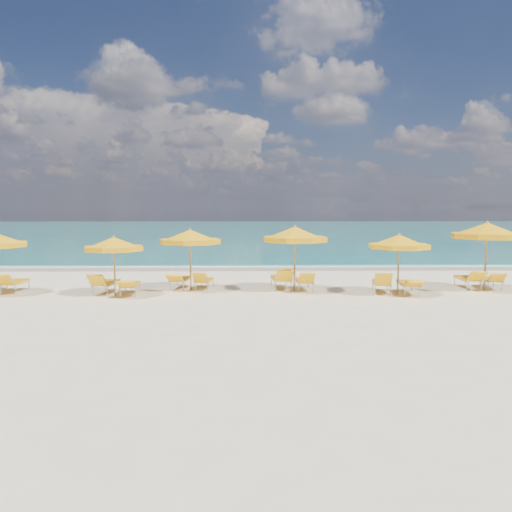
{
  "coord_description": "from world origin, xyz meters",
  "views": [
    {
      "loc": [
        -0.39,
        -18.08,
        3.12
      ],
      "look_at": [
        0.0,
        1.5,
        1.2
      ],
      "focal_mm": 35.0,
      "sensor_mm": 36.0,
      "label": 1
    }
  ],
  "objects": [
    {
      "name": "lounger_6_left",
      "position": [
        4.56,
        -0.13,
        0.22
      ],
      "size": [
        0.9,
        1.82,
        0.87
      ],
      "rotation": [
        0.0,
        0.0,
        -0.18
      ],
      "color": "#A5A8AD",
      "rests_on": "ground"
    },
    {
      "name": "lounger_5_right",
      "position": [
        1.79,
        0.52,
        0.21
      ],
      "size": [
        0.62,
        1.68,
        0.79
      ],
      "rotation": [
        0.0,
        0.0,
        0.03
      ],
      "color": "#A5A8AD",
      "rests_on": "ground"
    },
    {
      "name": "ocean",
      "position": [
        0.0,
        48.0,
        0.0
      ],
      "size": [
        120.0,
        80.0,
        0.3
      ],
      "primitive_type": "cube",
      "color": "#13706A",
      "rests_on": "ground"
    },
    {
      "name": "umbrella_6",
      "position": [
        5.03,
        -0.57,
        1.88
      ],
      "size": [
        2.68,
        2.68,
        2.21
      ],
      "rotation": [
        0.0,
        0.0,
        0.27
      ],
      "color": "#A38A51",
      "rests_on": "ground"
    },
    {
      "name": "lounger_4_right",
      "position": [
        -2.0,
        0.85,
        0.2
      ],
      "size": [
        0.72,
        1.6,
        0.76
      ],
      "rotation": [
        0.0,
        0.0,
        -0.13
      ],
      "color": "#A5A8AD",
      "rests_on": "ground"
    },
    {
      "name": "wet_sand_band",
      "position": [
        0.0,
        7.4,
        0.0
      ],
      "size": [
        120.0,
        2.6,
        0.01
      ],
      "primitive_type": "cube",
      "color": "tan",
      "rests_on": "ground"
    },
    {
      "name": "ground_plane",
      "position": [
        0.0,
        0.0,
        0.0
      ],
      "size": [
        120.0,
        120.0,
        0.0
      ],
      "primitive_type": "plane",
      "color": "beige"
    },
    {
      "name": "lounger_3_right",
      "position": [
        -4.54,
        -0.36,
        0.21
      ],
      "size": [
        0.68,
        1.82,
        0.68
      ],
      "rotation": [
        0.0,
        0.0,
        0.06
      ],
      "color": "#A5A8AD",
      "rests_on": "ground"
    },
    {
      "name": "lounger_3_left",
      "position": [
        -5.51,
        0.01,
        0.22
      ],
      "size": [
        0.78,
        1.82,
        0.84
      ],
      "rotation": [
        0.0,
        0.0,
        -0.1
      ],
      "color": "#A5A8AD",
      "rests_on": "ground"
    },
    {
      "name": "lounger_6_right",
      "position": [
        5.5,
        -0.33,
        0.21
      ],
      "size": [
        0.73,
        1.88,
        0.66
      ],
      "rotation": [
        0.0,
        0.0,
        -0.08
      ],
      "color": "#A5A8AD",
      "rests_on": "ground"
    },
    {
      "name": "whitecap_far",
      "position": [
        8.0,
        24.0,
        0.0
      ],
      "size": [
        18.0,
        0.3,
        0.05
      ],
      "primitive_type": "cube",
      "color": "white",
      "rests_on": "ground"
    },
    {
      "name": "lounger_5_left",
      "position": [
        0.95,
        0.8,
        0.24
      ],
      "size": [
        0.78,
        1.94,
        0.91
      ],
      "rotation": [
        0.0,
        0.0,
        0.07
      ],
      "color": "#A5A8AD",
      "rests_on": "ground"
    },
    {
      "name": "umbrella_7",
      "position": [
        8.58,
        0.29,
        2.23
      ],
      "size": [
        2.86,
        2.86,
        2.61
      ],
      "rotation": [
        0.0,
        0.0,
        0.12
      ],
      "color": "#A38A51",
      "rests_on": "ground"
    },
    {
      "name": "umbrella_3",
      "position": [
        -5.03,
        -0.57,
        1.82
      ],
      "size": [
        2.33,
        2.33,
        2.13
      ],
      "rotation": [
        0.0,
        0.0,
        -0.11
      ],
      "color": "#A38A51",
      "rests_on": "ground"
    },
    {
      "name": "lounger_7_right",
      "position": [
        9.06,
        0.75,
        0.2
      ],
      "size": [
        0.85,
        1.73,
        0.73
      ],
      "rotation": [
        0.0,
        0.0,
        -0.19
      ],
      "color": "#A5A8AD",
      "rests_on": "ground"
    },
    {
      "name": "lounger_7_left",
      "position": [
        8.17,
        0.79,
        0.23
      ],
      "size": [
        0.69,
        1.85,
        0.81
      ],
      "rotation": [
        0.0,
        0.0,
        -0.05
      ],
      "color": "#A5A8AD",
      "rests_on": "ground"
    },
    {
      "name": "lounger_4_left",
      "position": [
        -2.93,
        1.0,
        0.21
      ],
      "size": [
        0.8,
        1.83,
        0.7
      ],
      "rotation": [
        0.0,
        0.0,
        -0.13
      ],
      "color": "#A5A8AD",
      "rests_on": "ground"
    },
    {
      "name": "lounger_2_right",
      "position": [
        -8.95,
        0.29,
        0.22
      ],
      "size": [
        0.62,
        1.76,
        0.81
      ],
      "rotation": [
        0.0,
        0.0,
        0.01
      ],
      "color": "#A5A8AD",
      "rests_on": "ground"
    },
    {
      "name": "umbrella_5",
      "position": [
        1.41,
        0.27,
        2.1
      ],
      "size": [
        3.12,
        3.12,
        2.47
      ],
      "rotation": [
        0.0,
        0.0,
        -0.35
      ],
      "color": "#A38A51",
      "rests_on": "ground"
    },
    {
      "name": "umbrella_4",
      "position": [
        -2.48,
        0.57,
        2.0
      ],
      "size": [
        2.54,
        2.54,
        2.34
      ],
      "rotation": [
        0.0,
        0.0,
        -0.1
      ],
      "color": "#A38A51",
      "rests_on": "ground"
    },
    {
      "name": "whitecap_near",
      "position": [
        -6.0,
        17.0,
        0.0
      ],
      "size": [
        14.0,
        0.36,
        0.05
      ],
      "primitive_type": "cube",
      "color": "white",
      "rests_on": "ground"
    },
    {
      "name": "foam_line",
      "position": [
        0.0,
        8.2,
        0.0
      ],
      "size": [
        120.0,
        1.2,
        0.03
      ],
      "primitive_type": "cube",
      "color": "white",
      "rests_on": "ground"
    }
  ]
}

